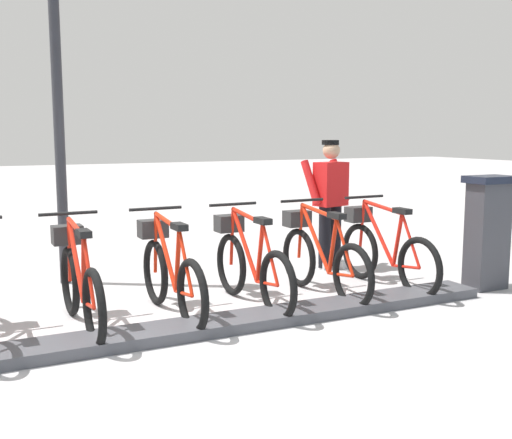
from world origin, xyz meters
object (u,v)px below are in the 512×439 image
object	(u,v)px
worker_near_rack	(330,199)
lamp_post	(55,38)
bike_docked_1	(320,256)
bike_docked_4	(79,281)
payment_kiosk	(487,230)
bike_docked_3	(170,272)
bike_docked_0	(384,250)
bike_docked_2	(249,264)

from	to	relation	value
worker_near_rack	lamp_post	distance (m)	3.81
bike_docked_1	lamp_post	world-z (taller)	lamp_post
bike_docked_1	worker_near_rack	bearing A→B (deg)	-36.93
bike_docked_4	worker_near_rack	distance (m)	3.60
payment_kiosk	bike_docked_1	xyz separation A→B (m)	(0.57, 1.84, -0.24)
bike_docked_1	worker_near_rack	world-z (taller)	worker_near_rack
bike_docked_1	lamp_post	distance (m)	3.82
payment_kiosk	bike_docked_3	bearing A→B (deg)	80.83
bike_docked_4	worker_near_rack	world-z (taller)	worker_near_rack
payment_kiosk	bike_docked_3	distance (m)	3.60
worker_near_rack	lamp_post	bearing A→B (deg)	78.13
bike_docked_0	lamp_post	world-z (taller)	lamp_post
bike_docked_0	bike_docked_3	size ratio (longest dim) A/B	1.00
bike_docked_1	bike_docked_4	bearing A→B (deg)	90.00
lamp_post	bike_docked_0	bearing A→B (deg)	-118.96
bike_docked_3	worker_near_rack	size ratio (longest dim) A/B	1.04
bike_docked_4	worker_near_rack	xyz separation A→B (m)	(1.12, -3.39, 0.48)
lamp_post	bike_docked_1	bearing A→B (deg)	-126.87
bike_docked_0	bike_docked_2	distance (m)	1.70
bike_docked_1	bike_docked_0	bearing A→B (deg)	-90.00
worker_near_rack	bike_docked_1	bearing A→B (deg)	143.07
bike_docked_4	bike_docked_2	bearing A→B (deg)	-90.00
payment_kiosk	lamp_post	distance (m)	5.30
bike_docked_1	bike_docked_3	bearing A→B (deg)	90.00
payment_kiosk	bike_docked_0	size ratio (longest dim) A/B	0.74
bike_docked_3	bike_docked_4	xyz separation A→B (m)	(0.00, 0.85, 0.00)
payment_kiosk	worker_near_rack	world-z (taller)	worker_near_rack
payment_kiosk	bike_docked_2	distance (m)	2.76
bike_docked_1	lamp_post	bearing A→B (deg)	53.13
bike_docked_1	bike_docked_3	size ratio (longest dim) A/B	1.00
payment_kiosk	bike_docked_4	distance (m)	4.44
bike_docked_3	bike_docked_2	bearing A→B (deg)	-90.00
bike_docked_3	lamp_post	distance (m)	3.06
bike_docked_0	worker_near_rack	size ratio (longest dim) A/B	1.04
bike_docked_4	bike_docked_1	bearing A→B (deg)	-90.00
bike_docked_1	bike_docked_2	size ratio (longest dim) A/B	1.00
payment_kiosk	bike_docked_2	xyz separation A→B (m)	(0.57, 2.69, -0.24)
lamp_post	bike_docked_2	bearing A→B (deg)	-139.32
bike_docked_4	lamp_post	bearing A→B (deg)	-5.02
bike_docked_3	lamp_post	bearing A→B (deg)	21.09
payment_kiosk	bike_docked_4	bearing A→B (deg)	82.58
lamp_post	bike_docked_4	bearing A→B (deg)	174.98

